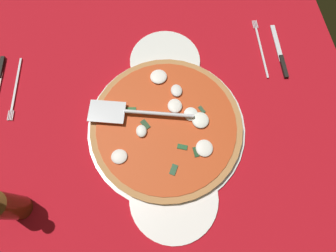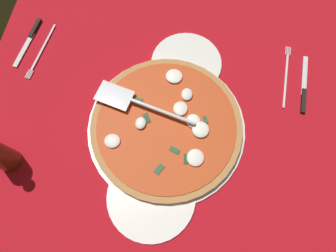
% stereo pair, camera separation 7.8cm
% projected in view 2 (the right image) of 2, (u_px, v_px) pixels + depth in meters
% --- Properties ---
extents(ground_plane, '(1.13, 1.13, 0.01)m').
position_uv_depth(ground_plane, '(168.00, 119.00, 0.82)').
color(ground_plane, '#AD101B').
extents(checker_pattern, '(1.13, 1.13, 0.00)m').
position_uv_depth(checker_pattern, '(168.00, 118.00, 0.81)').
color(checker_pattern, silver).
rests_on(checker_pattern, ground_plane).
extents(pizza_pan, '(0.44, 0.44, 0.01)m').
position_uv_depth(pizza_pan, '(168.00, 128.00, 0.80)').
color(pizza_pan, silver).
rests_on(pizza_pan, ground_plane).
extents(dinner_plate_left, '(0.23, 0.23, 0.01)m').
position_uv_depth(dinner_plate_left, '(151.00, 196.00, 0.74)').
color(dinner_plate_left, white).
rests_on(dinner_plate_left, ground_plane).
extents(dinner_plate_right, '(0.22, 0.22, 0.01)m').
position_uv_depth(dinner_plate_right, '(186.00, 63.00, 0.87)').
color(dinner_plate_right, white).
rests_on(dinner_plate_right, ground_plane).
extents(pizza, '(0.42, 0.42, 0.03)m').
position_uv_depth(pizza, '(168.00, 126.00, 0.79)').
color(pizza, '#B77A45').
rests_on(pizza, pizza_pan).
extents(pizza_server, '(0.10, 0.29, 0.01)m').
position_uv_depth(pizza_server, '(138.00, 104.00, 0.78)').
color(pizza_server, silver).
rests_on(pizza_server, pizza).
extents(place_setting_near, '(0.22, 0.13, 0.01)m').
position_uv_depth(place_setting_near, '(295.00, 83.00, 0.85)').
color(place_setting_near, white).
rests_on(place_setting_near, ground_plane).
extents(place_setting_far, '(0.22, 0.14, 0.01)m').
position_uv_depth(place_setting_far, '(36.00, 45.00, 0.89)').
color(place_setting_far, white).
rests_on(place_setting_far, ground_plane).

